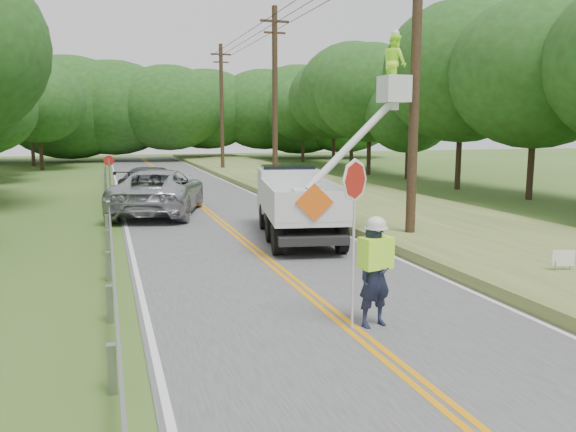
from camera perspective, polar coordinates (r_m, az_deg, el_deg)
name	(u,v)px	position (r m, az deg, el deg)	size (l,w,h in m)	color
ground	(417,383)	(8.60, 12.77, -16.00)	(140.00, 140.00, 0.00)	#405C1F
road	(223,224)	(21.37, -6.55, -0.77)	(7.20, 96.00, 0.03)	#454547
guardrail	(109,211)	(21.80, -17.46, 0.51)	(0.18, 48.00, 0.77)	gray
utility_poles	(320,87)	(25.42, 3.25, 12.70)	(1.60, 43.30, 10.00)	black
tall_grass_verge	(394,211)	(23.74, 10.50, 0.45)	(7.00, 96.00, 0.30)	#51662C
treeline_right	(432,87)	(37.30, 14.21, 12.34)	(10.27, 55.59, 10.58)	#332319
treeline_horizon	(143,108)	(63.02, -14.26, 10.40)	(56.29, 13.80, 10.49)	#213F14
flagger	(375,268)	(10.34, 8.65, -5.13)	(1.14, 0.57, 3.04)	#191E33
bucket_truck	(302,191)	(19.00, 1.37, 2.49)	(4.51, 6.57, 6.27)	black
suv_silver	(159,191)	(24.07, -12.75, 2.41)	(3.08, 6.68, 1.86)	#AAABB1
suv_darkgrey	(152,182)	(29.85, -13.42, 3.34)	(2.20, 5.42, 1.57)	#35383D
stop_sign_permanent	(109,173)	(27.08, -17.40, 4.13)	(0.47, 0.18, 2.31)	gray
yard_sign	(563,259)	(14.67, 25.79, -3.91)	(0.52, 0.16, 0.77)	white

